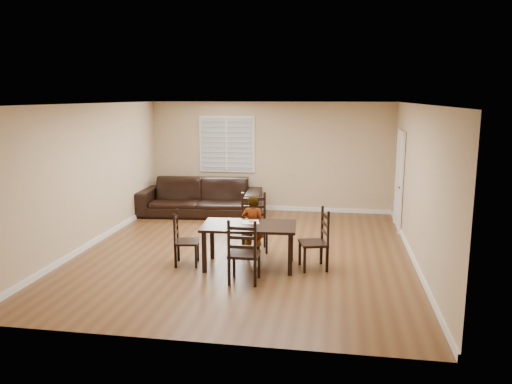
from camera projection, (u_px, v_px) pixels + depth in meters
ground at (245, 251)px, 9.24m from camera, size 7.00×7.00×0.00m
room at (249, 153)px, 9.07m from camera, size 6.04×7.04×2.72m
dining_table at (249, 230)px, 8.32m from camera, size 1.61×0.97×0.73m
chair_near at (254, 224)px, 9.33m from camera, size 0.57×0.55×1.07m
chair_far at (243, 255)px, 7.54m from camera, size 0.46×0.43×1.03m
chair_left at (180, 241)px, 8.46m from camera, size 0.46×0.48×0.93m
chair_right at (321, 241)px, 8.27m from camera, size 0.54×0.56×1.02m
child at (253, 226)px, 8.88m from camera, size 0.42×0.29×1.11m
napkin at (250, 222)px, 8.47m from camera, size 0.35×0.35×0.00m
donut at (251, 221)px, 8.47m from camera, size 0.10×0.10×0.04m
sofa at (199, 197)px, 12.04m from camera, size 3.06×1.40×0.87m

